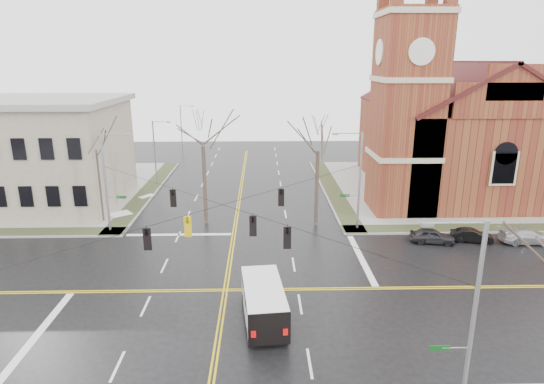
{
  "coord_description": "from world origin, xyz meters",
  "views": [
    {
      "loc": [
        2.53,
        -28.27,
        15.26
      ],
      "look_at": [
        3.37,
        6.0,
        5.29
      ],
      "focal_mm": 30.0,
      "sensor_mm": 36.0,
      "label": 1
    }
  ],
  "objects_px": {
    "parked_car_a": "(432,236)",
    "parked_car_c": "(526,236)",
    "signal_pole_ne": "(358,178)",
    "church": "(450,121)",
    "streetlight_north_a": "(156,150)",
    "signal_pole_nw": "(107,180)",
    "cargo_van": "(263,299)",
    "parked_car_b": "(472,236)",
    "tree_nw_near": "(203,141)",
    "tree_nw_far": "(95,145)",
    "tree_ne": "(318,146)",
    "streetlight_north_b": "(182,127)",
    "signal_pole_se": "(470,314)"
  },
  "relations": [
    {
      "from": "signal_pole_ne",
      "to": "parked_car_a",
      "type": "height_order",
      "value": "signal_pole_ne"
    },
    {
      "from": "parked_car_b",
      "to": "tree_ne",
      "type": "distance_m",
      "value": 15.61
    },
    {
      "from": "tree_nw_near",
      "to": "tree_ne",
      "type": "height_order",
      "value": "tree_nw_near"
    },
    {
      "from": "signal_pole_se",
      "to": "streetlight_north_b",
      "type": "height_order",
      "value": "signal_pole_se"
    },
    {
      "from": "tree_nw_near",
      "to": "parked_car_a",
      "type": "bearing_deg",
      "value": -15.86
    },
    {
      "from": "church",
      "to": "signal_pole_se",
      "type": "bearing_deg",
      "value": -110.33
    },
    {
      "from": "tree_nw_near",
      "to": "streetlight_north_a",
      "type": "bearing_deg",
      "value": 118.67
    },
    {
      "from": "signal_pole_se",
      "to": "parked_car_a",
      "type": "bearing_deg",
      "value": 72.98
    },
    {
      "from": "streetlight_north_b",
      "to": "parked_car_a",
      "type": "height_order",
      "value": "streetlight_north_b"
    },
    {
      "from": "parked_car_c",
      "to": "tree_nw_far",
      "type": "xyz_separation_m",
      "value": [
        -38.53,
        6.27,
        6.97
      ]
    },
    {
      "from": "signal_pole_ne",
      "to": "tree_nw_near",
      "type": "distance_m",
      "value": 14.72
    },
    {
      "from": "signal_pole_se",
      "to": "streetlight_north_b",
      "type": "relative_size",
      "value": 1.12
    },
    {
      "from": "signal_pole_nw",
      "to": "parked_car_b",
      "type": "distance_m",
      "value": 32.64
    },
    {
      "from": "signal_pole_nw",
      "to": "parked_car_a",
      "type": "xyz_separation_m",
      "value": [
        28.63,
        -3.44,
        -4.31
      ]
    },
    {
      "from": "church",
      "to": "parked_car_b",
      "type": "xyz_separation_m",
      "value": [
        -3.91,
        -16.57,
        -7.86
      ]
    },
    {
      "from": "cargo_van",
      "to": "parked_car_c",
      "type": "height_order",
      "value": "cargo_van"
    },
    {
      "from": "signal_pole_nw",
      "to": "parked_car_c",
      "type": "relative_size",
      "value": 1.97
    },
    {
      "from": "signal_pole_se",
      "to": "streetlight_north_a",
      "type": "distance_m",
      "value": 45.2
    },
    {
      "from": "streetlight_north_b",
      "to": "parked_car_c",
      "type": "height_order",
      "value": "streetlight_north_b"
    },
    {
      "from": "signal_pole_nw",
      "to": "tree_nw_near",
      "type": "bearing_deg",
      "value": 15.27
    },
    {
      "from": "streetlight_north_a",
      "to": "parked_car_c",
      "type": "xyz_separation_m",
      "value": [
        36.12,
        -20.15,
        -3.81
      ]
    },
    {
      "from": "signal_pole_ne",
      "to": "parked_car_a",
      "type": "bearing_deg",
      "value": -29.85
    },
    {
      "from": "tree_nw_far",
      "to": "streetlight_north_a",
      "type": "bearing_deg",
      "value": 80.16
    },
    {
      "from": "parked_car_b",
      "to": "tree_nw_far",
      "type": "distance_m",
      "value": 35.15
    },
    {
      "from": "streetlight_north_b",
      "to": "tree_nw_far",
      "type": "relative_size",
      "value": 0.76
    },
    {
      "from": "streetlight_north_a",
      "to": "streetlight_north_b",
      "type": "height_order",
      "value": "same"
    },
    {
      "from": "streetlight_north_b",
      "to": "signal_pole_ne",
      "type": "bearing_deg",
      "value": -58.95
    },
    {
      "from": "signal_pole_nw",
      "to": "cargo_van",
      "type": "relative_size",
      "value": 1.45
    },
    {
      "from": "parked_car_a",
      "to": "parked_car_c",
      "type": "bearing_deg",
      "value": -80.3
    },
    {
      "from": "streetlight_north_b",
      "to": "parked_car_a",
      "type": "relative_size",
      "value": 2.13
    },
    {
      "from": "signal_pole_ne",
      "to": "streetlight_north_a",
      "type": "relative_size",
      "value": 1.12
    },
    {
      "from": "signal_pole_nw",
      "to": "tree_ne",
      "type": "xyz_separation_m",
      "value": [
        19.09,
        1.41,
        2.71
      ]
    },
    {
      "from": "streetlight_north_b",
      "to": "parked_car_a",
      "type": "distance_m",
      "value": 48.9
    },
    {
      "from": "signal_pole_ne",
      "to": "tree_ne",
      "type": "xyz_separation_m",
      "value": [
        -3.55,
        1.41,
        2.71
      ]
    },
    {
      "from": "tree_ne",
      "to": "streetlight_north_a",
      "type": "bearing_deg",
      "value": 140.69
    },
    {
      "from": "signal_pole_ne",
      "to": "tree_ne",
      "type": "height_order",
      "value": "tree_ne"
    },
    {
      "from": "signal_pole_ne",
      "to": "church",
      "type": "bearing_deg",
      "value": 44.66
    },
    {
      "from": "cargo_van",
      "to": "tree_ne",
      "type": "height_order",
      "value": "tree_ne"
    },
    {
      "from": "streetlight_north_a",
      "to": "tree_nw_far",
      "type": "height_order",
      "value": "tree_nw_far"
    },
    {
      "from": "signal_pole_nw",
      "to": "cargo_van",
      "type": "height_order",
      "value": "signal_pole_nw"
    },
    {
      "from": "cargo_van",
      "to": "parked_car_b",
      "type": "height_order",
      "value": "cargo_van"
    },
    {
      "from": "parked_car_c",
      "to": "tree_nw_near",
      "type": "distance_m",
      "value": 29.89
    },
    {
      "from": "signal_pole_se",
      "to": "parked_car_c",
      "type": "xyz_separation_m",
      "value": [
        14.15,
        19.35,
        -4.29
      ]
    },
    {
      "from": "streetlight_north_a",
      "to": "parked_car_b",
      "type": "height_order",
      "value": "streetlight_north_a"
    },
    {
      "from": "church",
      "to": "parked_car_a",
      "type": "distance_m",
      "value": 19.9
    },
    {
      "from": "streetlight_north_a",
      "to": "tree_nw_far",
      "type": "relative_size",
      "value": 0.76
    },
    {
      "from": "parked_car_a",
      "to": "tree_ne",
      "type": "relative_size",
      "value": 0.35
    },
    {
      "from": "streetlight_north_b",
      "to": "parked_car_c",
      "type": "relative_size",
      "value": 1.75
    },
    {
      "from": "streetlight_north_a",
      "to": "streetlight_north_b",
      "type": "xyz_separation_m",
      "value": [
        0.0,
        20.0,
        0.0
      ]
    },
    {
      "from": "signal_pole_ne",
      "to": "parked_car_a",
      "type": "xyz_separation_m",
      "value": [
        5.99,
        -3.44,
        -4.31
      ]
    }
  ]
}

